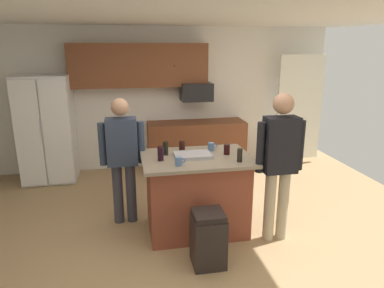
{
  "coord_description": "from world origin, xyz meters",
  "views": [
    {
      "loc": [
        -0.68,
        -3.74,
        2.27
      ],
      "look_at": [
        0.13,
        0.49,
        1.05
      ],
      "focal_mm": 32.8,
      "sensor_mm": 36.0,
      "label": 1
    }
  ],
  "objects_px": {
    "person_guest_right": "(280,158)",
    "serving_tray": "(193,155)",
    "microwave_over_range": "(196,92)",
    "mug_blue_stoneware": "(211,147)",
    "glass_short_whisky": "(227,149)",
    "kitchen_island": "(197,194)",
    "mug_ceramic_white": "(179,161)",
    "glass_stout_tall": "(182,146)",
    "glass_dark_ale": "(166,148)",
    "glass_pilsner": "(240,155)",
    "tumbler_amber": "(161,154)",
    "refrigerator": "(47,129)",
    "trash_bin": "(208,239)",
    "person_elder_center": "(122,153)"
  },
  "relations": [
    {
      "from": "refrigerator",
      "to": "serving_tray",
      "type": "distance_m",
      "value": 3.02
    },
    {
      "from": "glass_pilsner",
      "to": "glass_short_whisky",
      "type": "bearing_deg",
      "value": 102.22
    },
    {
      "from": "kitchen_island",
      "to": "person_elder_center",
      "type": "height_order",
      "value": "person_elder_center"
    },
    {
      "from": "microwave_over_range",
      "to": "person_elder_center",
      "type": "relative_size",
      "value": 0.34
    },
    {
      "from": "serving_tray",
      "to": "trash_bin",
      "type": "xyz_separation_m",
      "value": [
        0.02,
        -0.75,
        -0.69
      ]
    },
    {
      "from": "person_elder_center",
      "to": "person_guest_right",
      "type": "relative_size",
      "value": 0.93
    },
    {
      "from": "microwave_over_range",
      "to": "trash_bin",
      "type": "bearing_deg",
      "value": -99.17
    },
    {
      "from": "mug_blue_stoneware",
      "to": "trash_bin",
      "type": "distance_m",
      "value": 1.23
    },
    {
      "from": "tumbler_amber",
      "to": "trash_bin",
      "type": "bearing_deg",
      "value": -58.65
    },
    {
      "from": "mug_blue_stoneware",
      "to": "trash_bin",
      "type": "relative_size",
      "value": 0.2
    },
    {
      "from": "mug_ceramic_white",
      "to": "person_guest_right",
      "type": "bearing_deg",
      "value": -5.5
    },
    {
      "from": "mug_blue_stoneware",
      "to": "mug_ceramic_white",
      "type": "bearing_deg",
      "value": -134.71
    },
    {
      "from": "glass_short_whisky",
      "to": "trash_bin",
      "type": "relative_size",
      "value": 0.21
    },
    {
      "from": "microwave_over_range",
      "to": "glass_short_whisky",
      "type": "height_order",
      "value": "microwave_over_range"
    },
    {
      "from": "kitchen_island",
      "to": "mug_ceramic_white",
      "type": "height_order",
      "value": "mug_ceramic_white"
    },
    {
      "from": "glass_short_whisky",
      "to": "refrigerator",
      "type": "bearing_deg",
      "value": 139.31
    },
    {
      "from": "kitchen_island",
      "to": "glass_pilsner",
      "type": "relative_size",
      "value": 8.39
    },
    {
      "from": "kitchen_island",
      "to": "serving_tray",
      "type": "height_order",
      "value": "serving_tray"
    },
    {
      "from": "kitchen_island",
      "to": "mug_blue_stoneware",
      "type": "xyz_separation_m",
      "value": [
        0.24,
        0.23,
        0.53
      ]
    },
    {
      "from": "glass_dark_ale",
      "to": "glass_pilsner",
      "type": "bearing_deg",
      "value": -27.63
    },
    {
      "from": "person_guest_right",
      "to": "kitchen_island",
      "type": "bearing_deg",
      "value": -0.0
    },
    {
      "from": "person_elder_center",
      "to": "person_guest_right",
      "type": "xyz_separation_m",
      "value": [
        1.77,
        -0.78,
        0.08
      ]
    },
    {
      "from": "microwave_over_range",
      "to": "mug_blue_stoneware",
      "type": "bearing_deg",
      "value": -96.34
    },
    {
      "from": "person_guest_right",
      "to": "glass_dark_ale",
      "type": "height_order",
      "value": "person_guest_right"
    },
    {
      "from": "microwave_over_range",
      "to": "glass_short_whisky",
      "type": "xyz_separation_m",
      "value": [
        -0.08,
        -2.28,
        -0.41
      ]
    },
    {
      "from": "glass_pilsner",
      "to": "trash_bin",
      "type": "xyz_separation_m",
      "value": [
        -0.47,
        -0.47,
        -0.75
      ]
    },
    {
      "from": "mug_blue_stoneware",
      "to": "mug_ceramic_white",
      "type": "height_order",
      "value": "mug_blue_stoneware"
    },
    {
      "from": "serving_tray",
      "to": "trash_bin",
      "type": "bearing_deg",
      "value": -88.25
    },
    {
      "from": "mug_ceramic_white",
      "to": "glass_short_whisky",
      "type": "xyz_separation_m",
      "value": [
        0.64,
        0.3,
        0.02
      ]
    },
    {
      "from": "mug_ceramic_white",
      "to": "tumbler_amber",
      "type": "bearing_deg",
      "value": 129.86
    },
    {
      "from": "person_elder_center",
      "to": "microwave_over_range",
      "type": "bearing_deg",
      "value": 79.05
    },
    {
      "from": "kitchen_island",
      "to": "glass_stout_tall",
      "type": "relative_size",
      "value": 10.9
    },
    {
      "from": "glass_pilsner",
      "to": "glass_dark_ale",
      "type": "bearing_deg",
      "value": 152.37
    },
    {
      "from": "glass_stout_tall",
      "to": "glass_pilsner",
      "type": "height_order",
      "value": "glass_pilsner"
    },
    {
      "from": "glass_stout_tall",
      "to": "glass_dark_ale",
      "type": "bearing_deg",
      "value": -150.49
    },
    {
      "from": "person_guest_right",
      "to": "serving_tray",
      "type": "distance_m",
      "value": 1.02
    },
    {
      "from": "refrigerator",
      "to": "glass_dark_ale",
      "type": "bearing_deg",
      "value": -48.99
    },
    {
      "from": "glass_pilsner",
      "to": "tumbler_amber",
      "type": "bearing_deg",
      "value": 166.5
    },
    {
      "from": "glass_dark_ale",
      "to": "mug_blue_stoneware",
      "type": "bearing_deg",
      "value": 7.45
    },
    {
      "from": "refrigerator",
      "to": "person_guest_right",
      "type": "distance_m",
      "value": 3.97
    },
    {
      "from": "microwave_over_range",
      "to": "mug_ceramic_white",
      "type": "height_order",
      "value": "microwave_over_range"
    },
    {
      "from": "glass_pilsner",
      "to": "kitchen_island",
      "type": "bearing_deg",
      "value": 148.78
    },
    {
      "from": "person_guest_right",
      "to": "glass_pilsner",
      "type": "height_order",
      "value": "person_guest_right"
    },
    {
      "from": "glass_stout_tall",
      "to": "trash_bin",
      "type": "relative_size",
      "value": 0.2
    },
    {
      "from": "microwave_over_range",
      "to": "glass_dark_ale",
      "type": "bearing_deg",
      "value": -110.88
    },
    {
      "from": "glass_pilsner",
      "to": "microwave_over_range",
      "type": "bearing_deg",
      "value": 89.59
    },
    {
      "from": "refrigerator",
      "to": "glass_short_whisky",
      "type": "relative_size",
      "value": 14.13
    },
    {
      "from": "refrigerator",
      "to": "kitchen_island",
      "type": "height_order",
      "value": "refrigerator"
    },
    {
      "from": "refrigerator",
      "to": "mug_ceramic_white",
      "type": "xyz_separation_m",
      "value": [
        1.87,
        -2.47,
        0.12
      ]
    },
    {
      "from": "mug_blue_stoneware",
      "to": "glass_dark_ale",
      "type": "distance_m",
      "value": 0.6
    }
  ]
}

